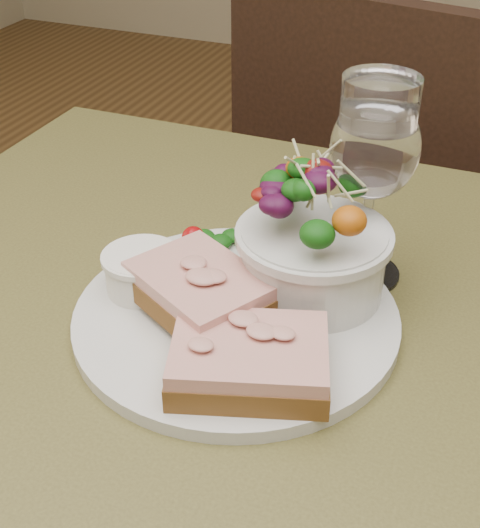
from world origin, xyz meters
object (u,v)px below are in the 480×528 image
at_px(cafe_table, 228,437).
at_px(chair_far, 381,308).
at_px(sandwich_front, 249,360).
at_px(wine_glass, 374,153).
at_px(sandwich_back, 200,289).
at_px(dinner_plate, 236,317).
at_px(ramekin, 142,270).
at_px(salad_bowl, 314,232).

height_order(cafe_table, chair_far, chair_far).
bearing_deg(cafe_table, sandwich_front, -47.07).
distance_m(chair_far, wine_glass, 0.81).
bearing_deg(cafe_table, sandwich_back, 146.08).
bearing_deg(dinner_plate, ramekin, 179.78).
height_order(sandwich_front, ramekin, ramekin).
bearing_deg(dinner_plate, salad_bowl, 47.31).
relative_size(cafe_table, sandwich_front, 5.84).
relative_size(sandwich_front, wine_glass, 0.78).
distance_m(ramekin, wine_glass, 0.22).
bearing_deg(chair_far, sandwich_back, 99.56).
distance_m(dinner_plate, sandwich_back, 0.04).
xyz_separation_m(cafe_table, ramekin, (-0.09, 0.03, 0.13)).
height_order(dinner_plate, wine_glass, wine_glass).
height_order(cafe_table, dinner_plate, dinner_plate).
bearing_deg(sandwich_back, chair_far, 115.09).
xyz_separation_m(chair_far, sandwich_back, (-0.05, -0.69, 0.49)).
xyz_separation_m(dinner_plate, wine_glass, (0.08, 0.11, 0.12)).
distance_m(sandwich_front, wine_glass, 0.21).
relative_size(chair_far, dinner_plate, 3.29).
bearing_deg(chair_far, salad_bowl, 106.08).
bearing_deg(wine_glass, cafe_table, -117.17).
xyz_separation_m(sandwich_back, ramekin, (-0.06, 0.01, -0.00)).
distance_m(chair_far, ramekin, 0.84).
height_order(chair_far, sandwich_front, chair_far).
distance_m(sandwich_front, sandwich_back, 0.09).
bearing_deg(sandwich_front, cafe_table, 115.09).
height_order(cafe_table, wine_glass, wine_glass).
relative_size(salad_bowl, wine_glass, 0.73).
relative_size(sandwich_front, salad_bowl, 1.08).
distance_m(ramekin, salad_bowl, 0.15).
relative_size(cafe_table, wine_glass, 4.57).
distance_m(sandwich_back, salad_bowl, 0.11).
height_order(ramekin, wine_glass, wine_glass).
bearing_deg(salad_bowl, sandwich_front, -94.42).
relative_size(chair_far, ramekin, 14.27).
bearing_deg(ramekin, salad_bowl, 20.99).
height_order(cafe_table, salad_bowl, salad_bowl).
distance_m(cafe_table, ramekin, 0.17).
distance_m(dinner_plate, sandwich_front, 0.08).
bearing_deg(ramekin, chair_far, 81.06).
relative_size(dinner_plate, sandwich_front, 1.99).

